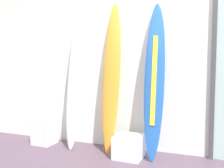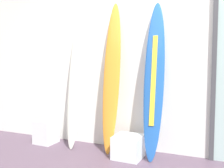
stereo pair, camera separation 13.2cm
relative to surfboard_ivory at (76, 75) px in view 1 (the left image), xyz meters
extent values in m
cube|color=white|center=(0.79, 0.34, 0.30)|extent=(7.20, 0.20, 2.80)
ellipsoid|color=silver|center=(0.00, 0.00, 0.00)|extent=(0.28, 0.41, 2.19)
ellipsoid|color=orange|center=(0.57, 0.00, -0.03)|extent=(0.26, 0.40, 2.14)
ellipsoid|color=#225AAF|center=(1.19, -0.02, -0.05)|extent=(0.29, 0.45, 2.09)
cube|color=yellow|center=(1.19, -0.05, -0.04)|extent=(0.07, 0.22, 1.17)
cube|color=white|center=(0.88, -0.15, -0.95)|extent=(0.38, 0.38, 0.30)
cube|color=white|center=(-0.55, -0.04, -0.91)|extent=(0.32, 0.32, 0.38)
cube|color=#47474C|center=(1.91, 0.22, -0.02)|extent=(0.06, 0.06, 2.16)
camera|label=1|loc=(1.87, -3.39, 0.17)|focal=41.29mm
camera|label=2|loc=(1.99, -3.34, 0.17)|focal=41.29mm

